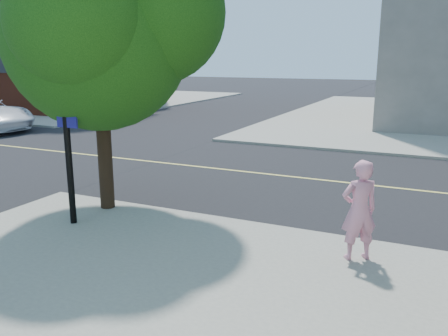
% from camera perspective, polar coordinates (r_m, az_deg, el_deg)
% --- Properties ---
extents(ground, '(140.00, 140.00, 0.00)m').
position_cam_1_polar(ground, '(12.40, -15.88, -3.88)').
color(ground, black).
rests_on(ground, ground).
extents(road_ew, '(140.00, 9.00, 0.01)m').
position_cam_1_polar(road_ew, '(15.95, -5.39, 0.39)').
color(road_ew, black).
rests_on(road_ew, ground).
extents(sidewalk_nw, '(26.00, 25.00, 0.12)m').
position_cam_1_polar(sidewalk_nw, '(43.46, -20.73, 7.87)').
color(sidewalk_nw, gray).
rests_on(sidewalk_nw, ground).
extents(church, '(15.20, 12.00, 14.40)m').
position_cam_1_polar(church, '(38.90, -22.18, 17.75)').
color(church, brown).
rests_on(church, sidewalk_nw).
extents(man_on_phone, '(0.77, 0.71, 1.77)m').
position_cam_1_polar(man_on_phone, '(8.39, 16.11, -4.96)').
color(man_on_phone, pink).
rests_on(man_on_phone, sidewalk_se).
extents(street_tree, '(5.04, 4.58, 6.69)m').
position_cam_1_polar(street_tree, '(10.86, -14.72, 17.54)').
color(street_tree, black).
rests_on(street_tree, sidewalk_se).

